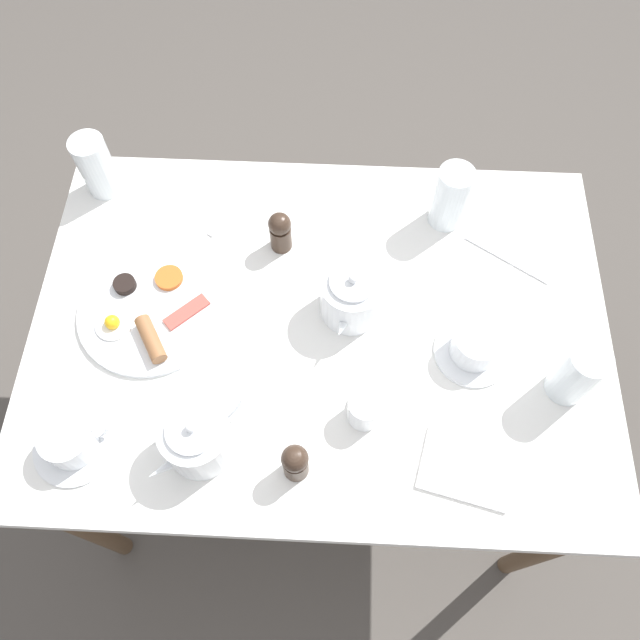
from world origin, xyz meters
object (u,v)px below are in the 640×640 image
(teapot_far, at_px, (198,438))
(knife_by_plate, at_px, (507,259))
(breakfast_plate, at_px, (149,311))
(water_glass_tall, at_px, (578,374))
(pepper_grinder, at_px, (280,231))
(water_glass_short, at_px, (96,166))
(creamer_jug, at_px, (365,408))
(teapot_near, at_px, (352,295))
(salt_grinder, at_px, (295,462))
(teacup_with_saucer_left, at_px, (70,442))
(teacup_with_saucer_right, at_px, (475,346))
(wine_glass_spare, at_px, (451,197))
(napkin_folded, at_px, (466,469))
(fork_by_plate, at_px, (235,206))

(teapot_far, bearing_deg, knife_by_plate, 168.02)
(breakfast_plate, bearing_deg, water_glass_tall, -98.57)
(pepper_grinder, bearing_deg, knife_by_plate, -91.59)
(water_glass_short, relative_size, creamer_jug, 1.59)
(teapot_near, relative_size, creamer_jug, 2.33)
(salt_grinder, bearing_deg, teacup_with_saucer_left, 86.85)
(teapot_near, height_order, salt_grinder, teapot_near)
(water_glass_short, bearing_deg, pepper_grinder, -108.63)
(creamer_jug, bearing_deg, teapot_far, 104.31)
(breakfast_plate, bearing_deg, teacup_with_saucer_right, -95.10)
(teapot_far, distance_m, water_glass_tall, 0.68)
(teacup_with_saucer_left, bearing_deg, teapot_far, -87.11)
(knife_by_plate, bearing_deg, water_glass_short, 80.36)
(water_glass_short, distance_m, creamer_jug, 0.77)
(breakfast_plate, height_order, water_glass_short, water_glass_short)
(teapot_near, bearing_deg, knife_by_plate, 125.12)
(teapot_far, distance_m, water_glass_short, 0.65)
(water_glass_short, xyz_separation_m, wine_glass_spare, (-0.05, -0.75, 0.00))
(teacup_with_saucer_left, xyz_separation_m, napkin_folded, (-0.01, -0.70, -0.03))
(teacup_with_saucer_left, bearing_deg, teapot_near, -57.87)
(teacup_with_saucer_left, xyz_separation_m, water_glass_tall, (0.16, -0.90, 0.04))
(water_glass_short, relative_size, napkin_folded, 0.79)
(water_glass_short, distance_m, fork_by_plate, 0.30)
(water_glass_tall, distance_m, pepper_grinder, 0.63)
(breakfast_plate, xyz_separation_m, water_glass_short, (0.31, 0.15, 0.06))
(salt_grinder, relative_size, napkin_folded, 0.55)
(salt_grinder, bearing_deg, creamer_jug, -47.74)
(fork_by_plate, bearing_deg, napkin_folded, -139.57)
(breakfast_plate, xyz_separation_m, wine_glass_spare, (0.26, -0.60, 0.07))
(breakfast_plate, xyz_separation_m, knife_by_plate, (0.16, -0.73, -0.01))
(teacup_with_saucer_right, bearing_deg, wine_glass_spare, 7.09)
(creamer_jug, relative_size, salt_grinder, 0.89)
(creamer_jug, bearing_deg, wine_glass_spare, -20.49)
(pepper_grinder, bearing_deg, teapot_near, -133.92)
(pepper_grinder, relative_size, knife_by_plate, 0.59)
(wine_glass_spare, height_order, knife_by_plate, wine_glass_spare)
(breakfast_plate, height_order, salt_grinder, salt_grinder)
(breakfast_plate, relative_size, napkin_folded, 1.59)
(wine_glass_spare, xyz_separation_m, fork_by_plate, (0.01, 0.46, -0.07))
(water_glass_short, distance_m, wine_glass_spare, 0.76)
(teacup_with_saucer_left, xyz_separation_m, salt_grinder, (-0.02, -0.40, 0.02))
(breakfast_plate, relative_size, water_glass_tall, 2.04)
(water_glass_tall, bearing_deg, breakfast_plate, 81.43)
(teacup_with_saucer_left, height_order, knife_by_plate, teacup_with_saucer_left)
(teacup_with_saucer_left, distance_m, fork_by_plate, 0.60)
(wine_glass_spare, bearing_deg, creamer_jug, 159.51)
(water_glass_tall, relative_size, creamer_jug, 1.57)
(teacup_with_saucer_right, distance_m, salt_grinder, 0.41)
(breakfast_plate, bearing_deg, pepper_grinder, -55.23)
(knife_by_plate, bearing_deg, water_glass_tall, -163.72)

